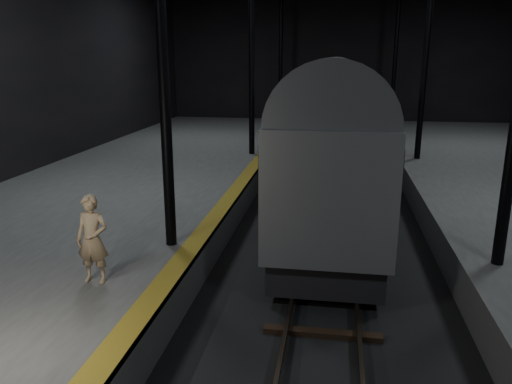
# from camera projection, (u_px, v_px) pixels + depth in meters

# --- Properties ---
(ground) EXTENTS (44.00, 44.00, 0.00)m
(ground) POSITION_uv_depth(u_px,v_px,m) (328.00, 235.00, 15.83)
(ground) COLOR black
(ground) RESTS_ON ground
(platform_left) EXTENTS (9.00, 43.80, 1.00)m
(platform_left) POSITION_uv_depth(u_px,v_px,m) (105.00, 209.00, 16.84)
(platform_left) COLOR #494947
(platform_left) RESTS_ON ground
(tactile_strip) EXTENTS (0.50, 43.80, 0.01)m
(tactile_strip) POSITION_uv_depth(u_px,v_px,m) (228.00, 200.00, 16.06)
(tactile_strip) COLOR brown
(tactile_strip) RESTS_ON platform_left
(track) EXTENTS (2.40, 43.00, 0.24)m
(track) POSITION_uv_depth(u_px,v_px,m) (328.00, 233.00, 15.82)
(track) COLOR #3F3328
(track) RESTS_ON ground
(train) EXTENTS (2.99, 19.97, 5.34)m
(train) POSITION_uv_depth(u_px,v_px,m) (333.00, 122.00, 19.65)
(train) COLOR #A8AAB0
(train) RESTS_ON ground
(woman) EXTENTS (0.67, 0.44, 1.85)m
(woman) POSITION_uv_depth(u_px,v_px,m) (93.00, 239.00, 10.04)
(woman) COLOR tan
(woman) RESTS_ON platform_left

